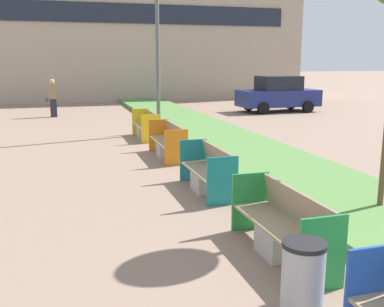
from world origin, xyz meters
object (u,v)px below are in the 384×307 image
at_px(bench_teal_frame, 208,174).
at_px(parked_car_distant, 278,94).
at_px(street_lamp_post, 157,23).
at_px(bench_green_frame, 283,230).
at_px(pedestrian_walking, 53,98).
at_px(bench_orange_frame, 168,144).
at_px(litter_bin, 303,281).
at_px(bench_yellow_frame, 146,128).

height_order(bench_teal_frame, parked_car_distant, parked_car_distant).
distance_m(bench_teal_frame, street_lamp_post, 8.34).
relative_size(bench_green_frame, pedestrian_walking, 1.19).
relative_size(bench_teal_frame, bench_orange_frame, 0.92).
height_order(bench_green_frame, litter_bin, bench_green_frame).
bearing_deg(litter_bin, bench_orange_frame, 86.14).
bearing_deg(parked_car_distant, litter_bin, -117.24).
bearing_deg(pedestrian_walking, street_lamp_post, -59.30).
relative_size(bench_yellow_frame, street_lamp_post, 0.26).
bearing_deg(bench_orange_frame, bench_green_frame, -90.00).
distance_m(bench_orange_frame, litter_bin, 8.27).
relative_size(bench_green_frame, bench_orange_frame, 1.00).
xyz_separation_m(bench_yellow_frame, litter_bin, (-0.55, -11.50, 0.07)).
relative_size(street_lamp_post, parked_car_distant, 1.69).
xyz_separation_m(bench_teal_frame, bench_yellow_frame, (-0.00, 6.74, -0.00)).
height_order(pedestrian_walking, parked_car_distant, parked_car_distant).
bearing_deg(bench_yellow_frame, street_lamp_post, 51.44).
bearing_deg(street_lamp_post, litter_bin, -95.44).
bearing_deg(bench_green_frame, bench_teal_frame, 90.04).
relative_size(litter_bin, pedestrian_walking, 0.48).
height_order(bench_green_frame, bench_yellow_frame, same).
xyz_separation_m(pedestrian_walking, parked_car_distant, (11.29, -1.08, -0.01)).
distance_m(pedestrian_walking, parked_car_distant, 11.35).
bearing_deg(pedestrian_walking, parked_car_distant, -5.49).
bearing_deg(bench_teal_frame, pedestrian_walking, 102.77).
bearing_deg(litter_bin, pedestrian_walking, 97.90).
distance_m(bench_orange_frame, bench_yellow_frame, 3.24).
relative_size(bench_orange_frame, pedestrian_walking, 1.18).
bearing_deg(bench_teal_frame, street_lamp_post, 85.32).
height_order(street_lamp_post, pedestrian_walking, street_lamp_post).
height_order(bench_teal_frame, pedestrian_walking, pedestrian_walking).
distance_m(street_lamp_post, parked_car_distant, 9.67).
relative_size(bench_teal_frame, bench_yellow_frame, 1.03).
bearing_deg(street_lamp_post, bench_teal_frame, -94.68).
height_order(bench_orange_frame, bench_yellow_frame, same).
bearing_deg(parked_car_distant, bench_teal_frame, -123.42).
relative_size(bench_orange_frame, bench_yellow_frame, 1.13).
bearing_deg(bench_yellow_frame, bench_teal_frame, -89.99).
height_order(bench_orange_frame, pedestrian_walking, pedestrian_walking).
bearing_deg(parked_car_distant, pedestrian_walking, 173.77).
relative_size(street_lamp_post, pedestrian_walking, 3.96).
xyz_separation_m(bench_orange_frame, litter_bin, (-0.56, -8.25, 0.07)).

